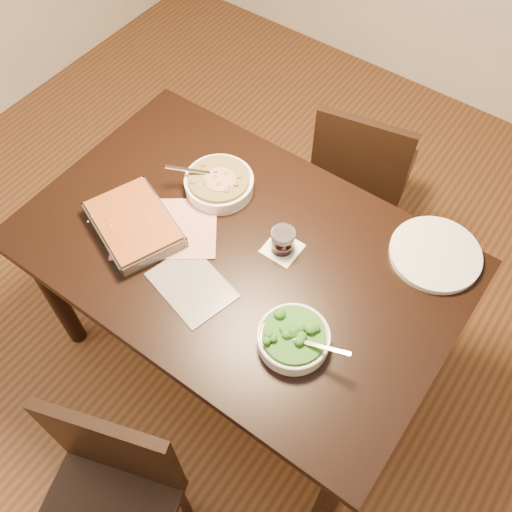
% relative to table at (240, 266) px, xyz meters
% --- Properties ---
extents(ground, '(4.00, 4.00, 0.00)m').
position_rel_table_xyz_m(ground, '(0.00, 0.00, -0.65)').
color(ground, '#482A14').
rests_on(ground, ground).
extents(table, '(1.40, 0.90, 0.75)m').
position_rel_table_xyz_m(table, '(0.00, 0.00, 0.00)').
color(table, black).
rests_on(table, ground).
extents(magazine_a, '(0.42, 0.40, 0.01)m').
position_rel_table_xyz_m(magazine_a, '(-0.25, -0.08, 0.10)').
color(magazine_a, '#B03C32').
rests_on(magazine_a, table).
extents(magazine_b, '(0.29, 0.24, 0.00)m').
position_rel_table_xyz_m(magazine_b, '(-0.04, -0.19, 0.10)').
color(magazine_b, '#2A2B32').
rests_on(magazine_b, table).
extents(coaster, '(0.11, 0.11, 0.00)m').
position_rel_table_xyz_m(coaster, '(0.11, 0.08, 0.10)').
color(coaster, white).
rests_on(coaster, table).
extents(stew_bowl, '(0.24, 0.24, 0.09)m').
position_rel_table_xyz_m(stew_bowl, '(-0.21, 0.16, 0.13)').
color(stew_bowl, white).
rests_on(stew_bowl, table).
extents(broccoli_bowl, '(0.24, 0.21, 0.08)m').
position_rel_table_xyz_m(broccoli_bowl, '(0.32, -0.17, 0.12)').
color(broccoli_bowl, white).
rests_on(broccoli_bowl, table).
extents(baking_dish, '(0.38, 0.33, 0.06)m').
position_rel_table_xyz_m(baking_dish, '(-0.32, -0.14, 0.12)').
color(baking_dish, silver).
rests_on(baking_dish, table).
extents(wine_tumbler, '(0.08, 0.08, 0.09)m').
position_rel_table_xyz_m(wine_tumbler, '(0.11, 0.08, 0.14)').
color(wine_tumbler, black).
rests_on(wine_tumbler, coaster).
extents(dinner_plate, '(0.29, 0.29, 0.02)m').
position_rel_table_xyz_m(dinner_plate, '(0.52, 0.34, 0.11)').
color(dinner_plate, silver).
rests_on(dinner_plate, table).
extents(chair_near, '(0.50, 0.50, 0.83)m').
position_rel_table_xyz_m(chair_near, '(0.09, -0.78, -0.19)').
color(chair_near, black).
rests_on(chair_near, ground).
extents(chair_far, '(0.45, 0.45, 0.82)m').
position_rel_table_xyz_m(chair_far, '(0.05, 0.78, -0.20)').
color(chair_far, black).
rests_on(chair_far, ground).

